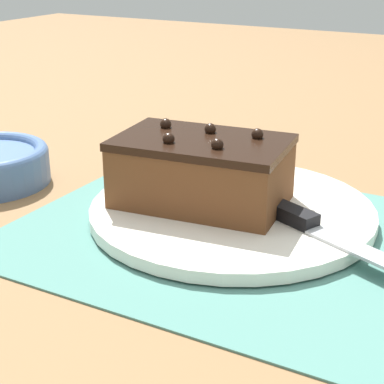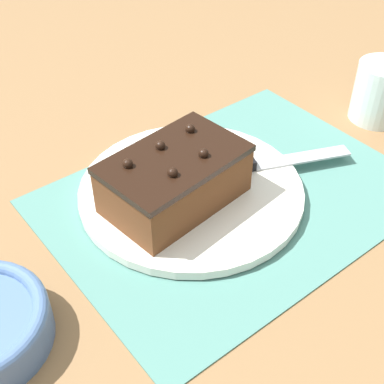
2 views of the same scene
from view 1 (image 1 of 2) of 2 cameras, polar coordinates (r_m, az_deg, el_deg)
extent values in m
plane|color=olive|center=(0.62, 5.51, -4.35)|extent=(3.00, 3.00, 0.00)
cube|color=slate|center=(0.61, 5.52, -4.18)|extent=(0.46, 0.34, 0.00)
cylinder|color=white|center=(0.65, 3.56, -1.68)|extent=(0.29, 0.29, 0.01)
cube|color=brown|center=(0.65, 0.86, 1.55)|extent=(0.18, 0.12, 0.06)
cube|color=black|center=(0.64, 0.87, 4.43)|extent=(0.18, 0.13, 0.01)
sphere|color=black|center=(0.68, -2.36, 6.06)|extent=(0.01, 0.01, 0.01)
sphere|color=black|center=(0.62, -2.06, 4.76)|extent=(0.01, 0.01, 0.01)
sphere|color=black|center=(0.66, 1.64, 5.62)|extent=(0.01, 0.01, 0.01)
sphere|color=black|center=(0.61, 2.26, 4.24)|extent=(0.01, 0.01, 0.01)
sphere|color=black|center=(0.64, 5.83, 5.13)|extent=(0.01, 0.01, 0.01)
cube|color=black|center=(0.62, 8.53, -1.86)|extent=(0.07, 0.04, 0.01)
cube|color=#B7BABF|center=(0.57, 15.88, -5.54)|extent=(0.14, 0.07, 0.00)
camera|label=2|loc=(0.62, -55.80, 31.13)|focal=50.00mm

